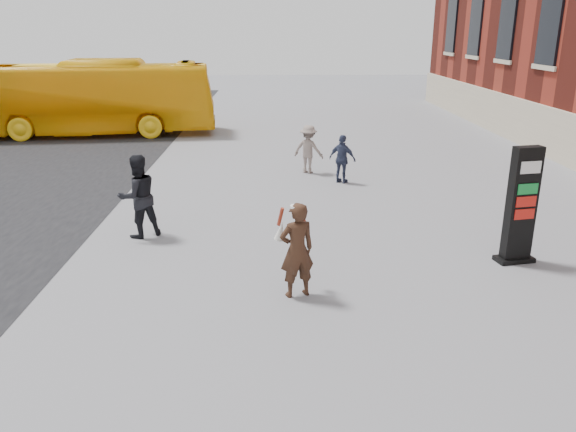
{
  "coord_description": "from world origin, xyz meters",
  "views": [
    {
      "loc": [
        -0.74,
        -9.54,
        4.54
      ],
      "look_at": [
        -0.48,
        0.54,
        1.16
      ],
      "focal_mm": 35.0,
      "sensor_mm": 36.0,
      "label": 1
    }
  ],
  "objects_px": {
    "woman": "(297,249)",
    "pedestrian_c": "(342,159)",
    "pedestrian_a": "(138,196)",
    "pedestrian_b": "(308,149)",
    "info_pylon": "(521,206)",
    "bus": "(80,98)"
  },
  "relations": [
    {
      "from": "pedestrian_b",
      "to": "bus",
      "type": "bearing_deg",
      "value": -9.89
    },
    {
      "from": "woman",
      "to": "pedestrian_a",
      "type": "height_order",
      "value": "pedestrian_a"
    },
    {
      "from": "bus",
      "to": "pedestrian_a",
      "type": "xyz_separation_m",
      "value": [
        5.49,
        -13.11,
        -0.69
      ]
    },
    {
      "from": "bus",
      "to": "pedestrian_a",
      "type": "relative_size",
      "value": 6.19
    },
    {
      "from": "info_pylon",
      "to": "woman",
      "type": "xyz_separation_m",
      "value": [
        -4.53,
        -1.43,
        -0.3
      ]
    },
    {
      "from": "bus",
      "to": "pedestrian_b",
      "type": "height_order",
      "value": "bus"
    },
    {
      "from": "bus",
      "to": "info_pylon",
      "type": "bearing_deg",
      "value": -143.27
    },
    {
      "from": "woman",
      "to": "pedestrian_c",
      "type": "xyz_separation_m",
      "value": [
        1.71,
        7.7,
        -0.14
      ]
    },
    {
      "from": "bus",
      "to": "pedestrian_a",
      "type": "bearing_deg",
      "value": -162.88
    },
    {
      "from": "pedestrian_b",
      "to": "pedestrian_c",
      "type": "distance_m",
      "value": 1.62
    },
    {
      "from": "info_pylon",
      "to": "woman",
      "type": "distance_m",
      "value": 4.76
    },
    {
      "from": "pedestrian_a",
      "to": "pedestrian_c",
      "type": "xyz_separation_m",
      "value": [
        5.16,
        4.59,
        -0.21
      ]
    },
    {
      "from": "bus",
      "to": "pedestrian_c",
      "type": "distance_m",
      "value": 13.66
    },
    {
      "from": "bus",
      "to": "pedestrian_a",
      "type": "distance_m",
      "value": 14.22
    },
    {
      "from": "pedestrian_c",
      "to": "info_pylon",
      "type": "bearing_deg",
      "value": 146.59
    },
    {
      "from": "pedestrian_b",
      "to": "pedestrian_a",
      "type": "bearing_deg",
      "value": 81.32
    },
    {
      "from": "woman",
      "to": "pedestrian_c",
      "type": "relative_size",
      "value": 1.17
    },
    {
      "from": "pedestrian_a",
      "to": "pedestrian_b",
      "type": "xyz_separation_m",
      "value": [
        4.2,
        5.89,
        -0.16
      ]
    },
    {
      "from": "woman",
      "to": "pedestrian_a",
      "type": "bearing_deg",
      "value": -61.61
    },
    {
      "from": "pedestrian_b",
      "to": "pedestrian_c",
      "type": "xyz_separation_m",
      "value": [
        0.96,
        -1.3,
        -0.04
      ]
    },
    {
      "from": "info_pylon",
      "to": "pedestrian_a",
      "type": "relative_size",
      "value": 1.26
    },
    {
      "from": "info_pylon",
      "to": "pedestrian_b",
      "type": "height_order",
      "value": "info_pylon"
    }
  ]
}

